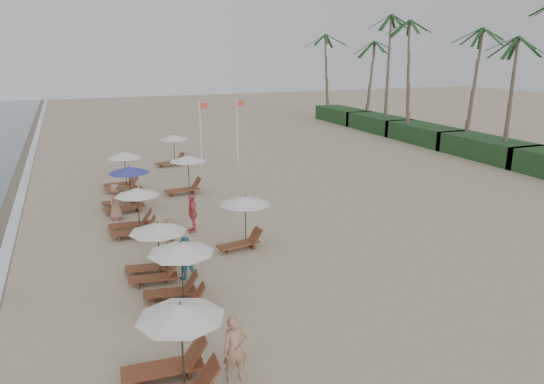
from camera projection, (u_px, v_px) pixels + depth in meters
name	position (u px, v px, depth m)	size (l,w,h in m)	color
ground	(322.00, 278.00, 18.88)	(160.00, 160.00, 0.00)	tan
foam_line	(11.00, 231.00, 23.74)	(0.50, 140.00, 0.02)	white
shrub_hedge	(487.00, 148.00, 39.55)	(3.20, 53.00, 1.60)	#193D1C
palm_row	(491.00, 26.00, 37.85)	(7.00, 52.00, 12.30)	brown
lounger_station_0	(171.00, 353.00, 12.41)	(2.68, 2.20, 2.31)	brown
lounger_station_1	(176.00, 272.00, 16.66)	(2.46, 2.21, 2.17)	brown
lounger_station_2	(154.00, 250.00, 18.66)	(2.40, 2.12, 2.13)	brown
lounger_station_3	(133.00, 212.00, 23.25)	(2.49, 2.06, 2.16)	brown
lounger_station_4	(125.00, 190.00, 26.80)	(2.69, 2.20, 2.31)	brown
lounger_station_5	(122.00, 171.00, 30.57)	(2.44, 2.12, 2.31)	brown
inland_station_0	(243.00, 215.00, 21.53)	(2.60, 2.24, 2.22)	brown
inland_station_1	(185.00, 171.00, 29.79)	(2.74, 2.24, 2.22)	brown
inland_station_2	(172.00, 147.00, 37.02)	(2.75, 2.24, 2.22)	brown
beachgoer_near	(235.00, 349.00, 12.83)	(0.66, 0.44, 1.82)	#A7775A
beachgoer_mid_a	(185.00, 258.00, 18.70)	(0.79, 0.62, 1.63)	teal
beachgoer_mid_b	(170.00, 239.00, 20.39)	(1.11, 0.64, 1.73)	olive
beachgoer_far_a	(192.00, 213.00, 23.46)	(1.08, 0.45, 1.85)	#CC5152
beachgoer_far_b	(116.00, 202.00, 25.19)	(0.90, 0.59, 1.84)	#9F6856
flag_pole_near	(201.00, 132.00, 35.20)	(0.59, 0.08, 4.89)	silver
flag_pole_far	(238.00, 127.00, 37.86)	(0.60, 0.08, 4.80)	silver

